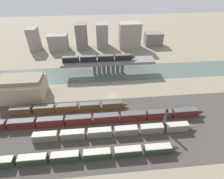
{
  "coord_description": "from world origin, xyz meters",
  "views": [
    {
      "loc": [
        -7.56,
        -77.62,
        59.53
      ],
      "look_at": [
        0.0,
        0.71,
        3.8
      ],
      "focal_mm": 28.0,
      "sensor_mm": 36.0,
      "label": 1
    }
  ],
  "objects_px": {
    "train_yard_near": "(85,155)",
    "train_yard_mid": "(116,131)",
    "warehouse_building": "(23,88)",
    "train_yard_outer": "(70,107)",
    "train_on_bridge": "(99,58)",
    "signal_tower": "(165,120)",
    "train_yard_far": "(96,119)"
  },
  "relations": [
    {
      "from": "train_yard_near",
      "to": "signal_tower",
      "type": "distance_m",
      "value": 36.19
    },
    {
      "from": "warehouse_building",
      "to": "signal_tower",
      "type": "distance_m",
      "value": 74.9
    },
    {
      "from": "train_on_bridge",
      "to": "train_yard_outer",
      "type": "bearing_deg",
      "value": -114.66
    },
    {
      "from": "train_on_bridge",
      "to": "train_yard_far",
      "type": "bearing_deg",
      "value": -94.55
    },
    {
      "from": "warehouse_building",
      "to": "train_yard_far",
      "type": "bearing_deg",
      "value": -31.4
    },
    {
      "from": "signal_tower",
      "to": "warehouse_building",
      "type": "bearing_deg",
      "value": 155.96
    },
    {
      "from": "train_yard_near",
      "to": "train_yard_far",
      "type": "bearing_deg",
      "value": 76.7
    },
    {
      "from": "train_yard_far",
      "to": "signal_tower",
      "type": "xyz_separation_m",
      "value": [
        29.73,
        -6.9,
        3.43
      ]
    },
    {
      "from": "train_on_bridge",
      "to": "train_yard_far",
      "type": "height_order",
      "value": "train_on_bridge"
    },
    {
      "from": "train_yard_near",
      "to": "train_yard_mid",
      "type": "distance_m",
      "value": 16.49
    },
    {
      "from": "train_yard_near",
      "to": "signal_tower",
      "type": "xyz_separation_m",
      "value": [
        34.09,
        11.55,
        3.72
      ]
    },
    {
      "from": "train_yard_near",
      "to": "train_yard_far",
      "type": "xyz_separation_m",
      "value": [
        4.36,
        18.46,
        0.29
      ]
    },
    {
      "from": "train_yard_outer",
      "to": "warehouse_building",
      "type": "xyz_separation_m",
      "value": [
        -26.01,
        14.22,
        3.98
      ]
    },
    {
      "from": "train_on_bridge",
      "to": "train_yard_outer",
      "type": "distance_m",
      "value": 40.04
    },
    {
      "from": "train_yard_far",
      "to": "train_yard_outer",
      "type": "relative_size",
      "value": 1.78
    },
    {
      "from": "train_yard_near",
      "to": "train_yard_outer",
      "type": "relative_size",
      "value": 1.24
    },
    {
      "from": "train_yard_near",
      "to": "warehouse_building",
      "type": "height_order",
      "value": "warehouse_building"
    },
    {
      "from": "train_on_bridge",
      "to": "train_yard_near",
      "type": "xyz_separation_m",
      "value": [
        -7.92,
        -63.18,
        -9.61
      ]
    },
    {
      "from": "train_yard_far",
      "to": "signal_tower",
      "type": "bearing_deg",
      "value": -13.07
    },
    {
      "from": "train_yard_outer",
      "to": "warehouse_building",
      "type": "relative_size",
      "value": 2.6
    },
    {
      "from": "train_on_bridge",
      "to": "train_yard_near",
      "type": "relative_size",
      "value": 0.65
    },
    {
      "from": "train_yard_far",
      "to": "warehouse_building",
      "type": "xyz_separation_m",
      "value": [
        -38.68,
        23.61,
        3.74
      ]
    },
    {
      "from": "train_yard_far",
      "to": "signal_tower",
      "type": "distance_m",
      "value": 30.71
    },
    {
      "from": "train_yard_outer",
      "to": "train_on_bridge",
      "type": "bearing_deg",
      "value": 65.34
    },
    {
      "from": "train_on_bridge",
      "to": "train_yard_mid",
      "type": "relative_size",
      "value": 0.67
    },
    {
      "from": "train_yard_far",
      "to": "train_yard_mid",
      "type": "bearing_deg",
      "value": -43.78
    },
    {
      "from": "warehouse_building",
      "to": "train_yard_outer",
      "type": "bearing_deg",
      "value": -28.67
    },
    {
      "from": "signal_tower",
      "to": "train_yard_outer",
      "type": "bearing_deg",
      "value": 158.98
    },
    {
      "from": "train_yard_mid",
      "to": "warehouse_building",
      "type": "bearing_deg",
      "value": 146.05
    },
    {
      "from": "train_yard_outer",
      "to": "train_yard_far",
      "type": "bearing_deg",
      "value": -36.53
    },
    {
      "from": "train_yard_mid",
      "to": "train_yard_outer",
      "type": "height_order",
      "value": "train_yard_mid"
    },
    {
      "from": "train_yard_near",
      "to": "train_yard_outer",
      "type": "distance_m",
      "value": 29.05
    }
  ]
}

